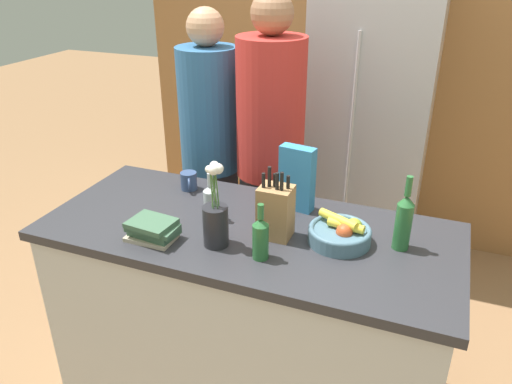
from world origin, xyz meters
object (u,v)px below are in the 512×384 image
flower_vase (215,219)px  bottle_wine (211,201)px  cereal_box (297,179)px  coffee_mug (189,181)px  book_stack (153,230)px  person_at_sink (210,145)px  knife_block (276,211)px  person_in_blue (270,148)px  refrigerator (369,124)px  bottle_oil (404,221)px  fruit_bowl (341,233)px  bottle_vinegar (261,237)px

flower_vase → bottle_wine: size_ratio=1.63×
flower_vase → cereal_box: size_ratio=1.20×
cereal_box → coffee_mug: 0.54m
flower_vase → bottle_wine: (-0.11, 0.17, -0.03)m
book_stack → person_at_sink: bearing=102.3°
knife_block → person_in_blue: 0.72m
refrigerator → book_stack: (-0.56, -1.63, 0.00)m
coffee_mug → person_at_sink: bearing=103.9°
knife_block → flower_vase: size_ratio=0.85×
bottle_oil → bottle_wine: size_ratio=1.41×
refrigerator → bottle_oil: size_ratio=6.23×
bottle_oil → flower_vase: bearing=-160.5°
fruit_bowl → knife_block: (-0.25, -0.05, 0.07)m
knife_block → book_stack: bearing=-155.6°
knife_block → person_at_sink: person_at_sink is taller
bottle_vinegar → person_at_sink: person_at_sink is taller
refrigerator → person_at_sink: refrigerator is taller
bottle_oil → fruit_bowl: bearing=-169.0°
refrigerator → person_in_blue: (-0.38, -0.77, 0.06)m
coffee_mug → bottle_oil: bearing=-9.3°
refrigerator → person_in_blue: bearing=-116.6°
coffee_mug → bottle_oil: bottle_oil is taller
person_in_blue → bottle_oil: bearing=-23.0°
book_stack → person_in_blue: 0.89m
book_stack → person_in_blue: size_ratio=0.11×
cereal_box → bottle_oil: size_ratio=0.96×
flower_vase → person_at_sink: person_at_sink is taller
knife_block → person_in_blue: (-0.26, 0.67, -0.01)m
person_in_blue → refrigerator: bearing=78.5°
cereal_box → book_stack: 0.64m
book_stack → bottle_oil: 0.96m
cereal_box → person_in_blue: 0.50m
person_in_blue → cereal_box: bearing=-41.7°
coffee_mug → bottle_wine: bottle_wine is taller
fruit_bowl → person_in_blue: person_in_blue is taller
book_stack → coffee_mug: bearing=100.7°
cereal_box → bottle_vinegar: (-0.00, -0.42, -0.06)m
bottle_oil → bottle_wine: bearing=-175.6°
flower_vase → cereal_box: 0.44m
book_stack → person_at_sink: 0.93m
fruit_bowl → coffee_mug: (-0.77, 0.21, 0.00)m
bottle_wine → person_in_blue: person_in_blue is taller
bottle_oil → person_at_sink: 1.27m
knife_block → bottle_wine: (-0.29, 0.03, -0.03)m
refrigerator → book_stack: bearing=-108.8°
person_in_blue → person_at_sink: bearing=-171.9°
bottle_vinegar → bottle_wine: (-0.30, 0.20, -0.00)m
knife_block → book_stack: 0.48m
book_stack → bottle_oil: (0.91, 0.29, 0.08)m
cereal_box → bottle_vinegar: 0.43m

